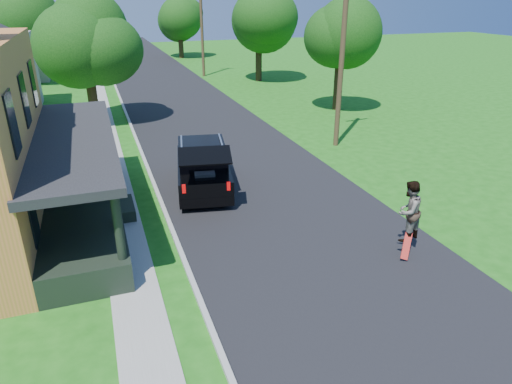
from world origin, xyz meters
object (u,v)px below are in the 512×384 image
object	(u,v)px
tree_right_near	(341,34)
utility_pole_near	(343,40)
skateboarder	(408,211)
black_suv	(203,167)

from	to	relation	value
tree_right_near	utility_pole_near	xyz separation A→B (m)	(-4.00, -7.29, 0.37)
skateboarder	tree_right_near	distance (m)	19.51
tree_right_near	utility_pole_near	world-z (taller)	utility_pole_near
tree_right_near	utility_pole_near	distance (m)	8.32
black_suv	tree_right_near	distance (m)	16.56
black_suv	skateboarder	distance (m)	8.45
black_suv	tree_right_near	world-z (taller)	tree_right_near
utility_pole_near	black_suv	bearing A→B (deg)	-162.25
black_suv	tree_right_near	size ratio (longest dim) A/B	0.75
skateboarder	tree_right_near	bearing A→B (deg)	-134.59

